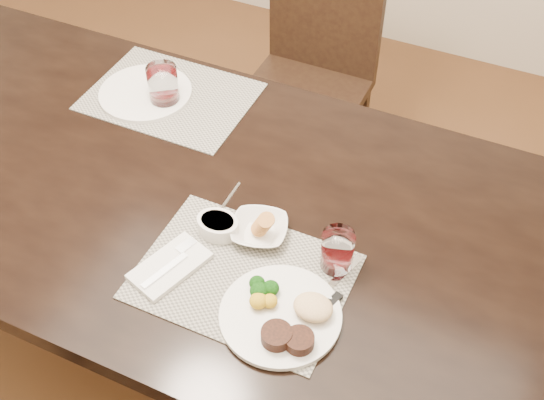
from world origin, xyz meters
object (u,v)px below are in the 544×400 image
at_px(chair_far, 312,68).
at_px(steak_knife, 331,299).
at_px(wine_glass_near, 337,252).
at_px(far_plate, 145,93).
at_px(dinner_plate, 285,316).
at_px(cracker_bowl, 259,229).

height_order(chair_far, steak_knife, chair_far).
height_order(wine_glass_near, far_plate, wine_glass_near).
relative_size(chair_far, dinner_plate, 3.47).
bearing_deg(chair_far, cracker_bowl, -75.02).
height_order(dinner_plate, far_plate, dinner_plate).
xyz_separation_m(cracker_bowl, wine_glass_near, (0.20, -0.01, 0.03)).
distance_m(chair_far, wine_glass_near, 1.14).
height_order(dinner_plate, wine_glass_near, wine_glass_near).
distance_m(dinner_plate, cracker_bowl, 0.24).
relative_size(steak_knife, far_plate, 0.83).
bearing_deg(far_plate, wine_glass_near, -25.94).
relative_size(chair_far, wine_glass_near, 8.97).
xyz_separation_m(steak_knife, far_plate, (-0.75, 0.45, 0.00)).
xyz_separation_m(steak_knife, wine_glass_near, (-0.02, 0.10, 0.04)).
bearing_deg(cracker_bowl, far_plate, 146.98).
xyz_separation_m(dinner_plate, far_plate, (-0.68, 0.53, -0.01)).
xyz_separation_m(chair_far, dinner_plate, (0.42, -1.18, 0.27)).
xyz_separation_m(chair_far, wine_glass_near, (0.46, -1.00, 0.30)).
relative_size(dinner_plate, wine_glass_near, 2.58).
height_order(dinner_plate, cracker_bowl, cracker_bowl).
height_order(dinner_plate, steak_knife, dinner_plate).
distance_m(dinner_plate, far_plate, 0.86).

